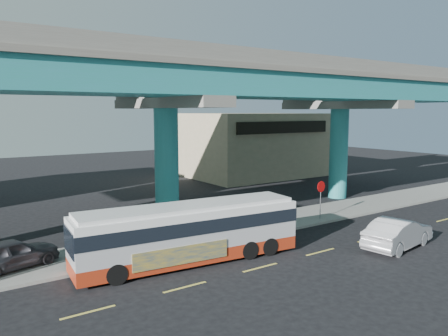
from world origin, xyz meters
TOP-DOWN VIEW (x-y plane):
  - ground at (0.00, 0.00)m, footprint 120.00×120.00m
  - sidewalk at (0.00, 5.50)m, footprint 70.00×4.00m
  - lane_markings at (-0.00, -0.30)m, footprint 58.00×0.12m
  - viaduct at (-0.00, 9.11)m, footprint 52.00×12.40m
  - building_beige at (18.00, 22.98)m, footprint 14.00×10.23m
  - transit_bus at (-2.31, 2.21)m, footprint 11.18×3.41m
  - sedan at (7.91, -2.12)m, footprint 3.05×5.34m
  - parked_car at (-9.55, 5.64)m, footprint 3.81×4.95m
  - stop_sign at (8.77, 4.18)m, footprint 0.77×0.10m

SIDE VIEW (x-z plane):
  - ground at x=0.00m, z-range 0.00..0.00m
  - lane_markings at x=0.00m, z-range 0.00..0.01m
  - sidewalk at x=0.00m, z-range 0.00..0.15m
  - sedan at x=7.91m, z-range 0.00..1.60m
  - parked_car at x=-9.55m, z-range 0.15..1.54m
  - transit_bus at x=-2.31m, z-range 0.14..2.96m
  - stop_sign at x=8.77m, z-range 0.71..3.26m
  - building_beige at x=18.00m, z-range 0.01..7.01m
  - viaduct at x=0.00m, z-range 3.29..14.99m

